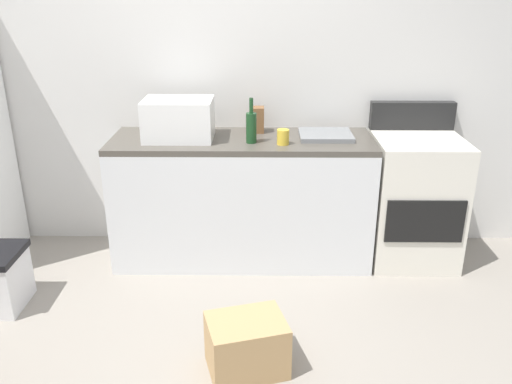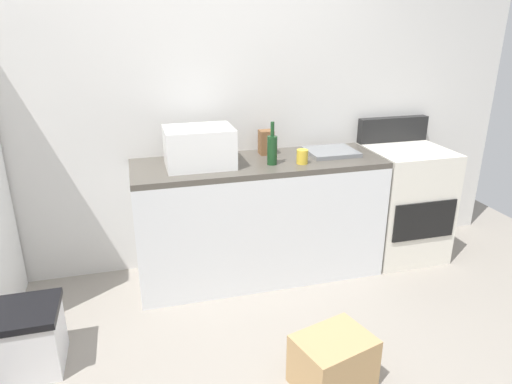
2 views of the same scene
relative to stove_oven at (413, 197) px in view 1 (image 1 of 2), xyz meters
name	(u,v)px [view 1 (image 1 of 2)]	position (x,y,z in m)	size (l,w,h in m)	color
ground_plane	(180,361)	(-1.52, -1.21, -0.47)	(6.00, 6.00, 0.00)	gray
wall_back	(201,71)	(-1.52, 0.34, 0.83)	(5.00, 0.10, 2.60)	silver
kitchen_counter	(242,199)	(-1.22, -0.01, -0.02)	(1.80, 0.60, 0.90)	silver
stove_oven	(413,197)	(0.00, 0.00, 0.00)	(0.60, 0.61, 1.10)	silver
microwave	(179,119)	(-1.64, -0.02, 0.57)	(0.46, 0.34, 0.27)	white
sink_basin	(326,135)	(-0.64, 0.03, 0.45)	(0.36, 0.32, 0.03)	slate
wine_bottle	(251,127)	(-1.15, -0.11, 0.54)	(0.07, 0.07, 0.30)	#193F1E
coffee_mug	(283,137)	(-0.94, -0.15, 0.48)	(0.08, 0.08, 0.10)	gold
knife_block	(257,120)	(-1.12, 0.16, 0.52)	(0.10, 0.10, 0.18)	brown
cardboard_box_large	(247,345)	(-1.16, -1.26, -0.32)	(0.39, 0.30, 0.29)	tan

